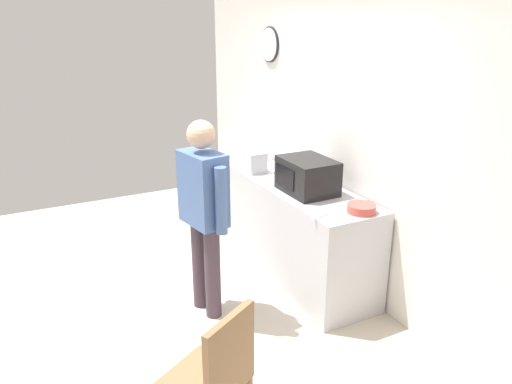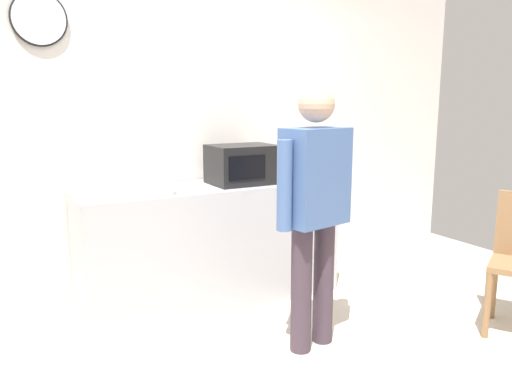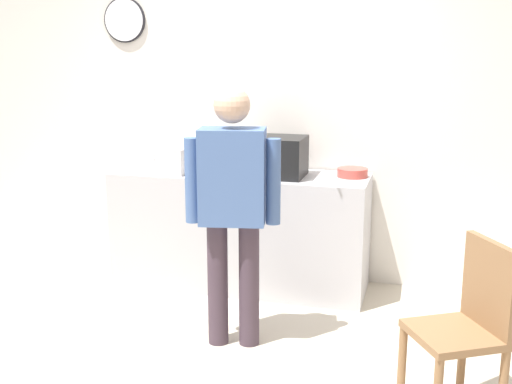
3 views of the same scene
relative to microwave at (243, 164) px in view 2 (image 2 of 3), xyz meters
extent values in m
plane|color=beige|center=(-0.16, -1.18, -1.07)|extent=(6.00, 6.00, 0.00)
cube|color=silver|center=(-0.16, 0.42, 0.23)|extent=(5.40, 0.10, 2.60)
cylinder|color=white|center=(-1.35, 0.35, 1.03)|extent=(0.34, 0.03, 0.34)
cylinder|color=black|center=(-1.35, 0.35, 1.03)|extent=(0.37, 0.02, 0.37)
cube|color=#B7B7BC|center=(-0.26, 0.04, -0.61)|extent=(1.99, 0.62, 0.92)
cube|color=black|center=(0.00, 0.00, 0.00)|extent=(0.50, 0.38, 0.30)
cube|color=black|center=(-0.06, -0.19, 0.00)|extent=(0.30, 0.01, 0.18)
cylinder|color=white|center=(-0.68, 0.19, -0.14)|extent=(0.24, 0.24, 0.01)
cube|color=#E2B875|center=(-0.68, 0.19, -0.11)|extent=(0.12, 0.12, 0.05)
cylinder|color=white|center=(-1.01, -0.02, -0.10)|extent=(0.17, 0.17, 0.10)
cylinder|color=#C64C42|center=(0.60, 0.13, -0.12)|extent=(0.23, 0.23, 0.07)
cylinder|color=white|center=(-1.11, 0.19, -0.10)|extent=(0.16, 0.16, 0.09)
cube|color=silver|center=(-0.75, -0.13, -0.05)|extent=(0.22, 0.18, 0.20)
cube|color=silver|center=(-0.25, 0.30, -0.15)|extent=(0.11, 0.15, 0.01)
cube|color=silver|center=(0.53, -0.22, -0.15)|extent=(0.07, 0.17, 0.01)
cylinder|color=#40313D|center=(0.09, -0.95, -0.66)|extent=(0.13, 0.13, 0.81)
cylinder|color=#40313D|center=(-0.10, -0.98, -0.66)|extent=(0.13, 0.13, 0.81)
cube|color=#47669E|center=(0.00, -0.97, 0.03)|extent=(0.44, 0.31, 0.59)
cylinder|color=#47669E|center=(0.24, -0.92, 0.00)|extent=(0.09, 0.09, 0.53)
cylinder|color=#47669E|center=(-0.25, -1.01, 0.00)|extent=(0.09, 0.09, 0.53)
sphere|color=#D1A889|center=(0.00, -0.97, 0.47)|extent=(0.22, 0.22, 0.22)
cylinder|color=olive|center=(1.07, -1.43, -0.84)|extent=(0.04, 0.04, 0.45)
cylinder|color=olive|center=(1.38, -1.25, -0.84)|extent=(0.04, 0.04, 0.45)
camera|label=1|loc=(3.43, -2.26, 1.31)|focal=34.60mm
camera|label=2|loc=(-1.75, -3.40, 0.49)|focal=34.92mm
camera|label=3|loc=(1.13, -4.55, 0.79)|focal=44.15mm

